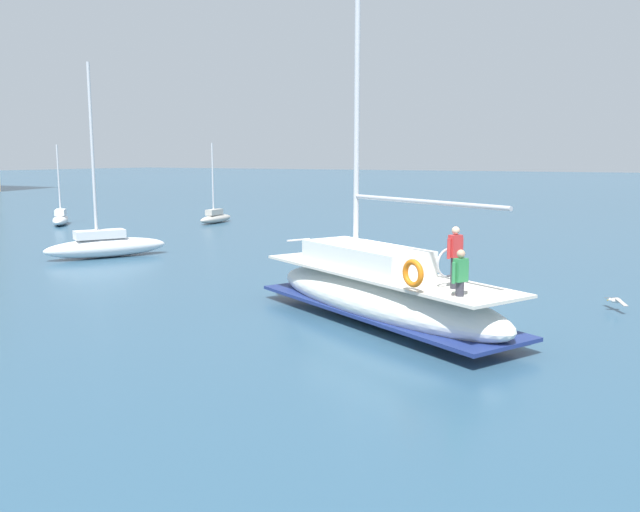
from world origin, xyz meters
TOP-DOWN VIEW (x-y plane):
  - ground_plane at (0.00, 0.00)m, footprint 400.00×400.00m
  - main_sailboat at (-1.91, -0.75)m, footprint 6.48×9.65m
  - moored_sloop_near at (12.52, 30.07)m, footprint 3.65×3.61m
  - moored_sloop_far at (18.75, 21.21)m, footprint 3.80×1.18m
  - moored_cutter_left at (3.15, 15.67)m, footprint 5.63×3.96m
  - seagull at (2.90, -6.67)m, footprint 1.07×0.77m

SIDE VIEW (x-z plane):
  - ground_plane at x=0.00m, z-range 0.00..0.00m
  - seagull at x=2.90m, z-range 0.24..0.42m
  - moored_sloop_far at x=18.75m, z-range -2.42..3.31m
  - moored_sloop_near at x=12.52m, z-range -2.34..3.26m
  - moored_cutter_left at x=3.15m, z-range -3.90..5.13m
  - main_sailboat at x=-1.91m, z-range -5.09..6.89m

